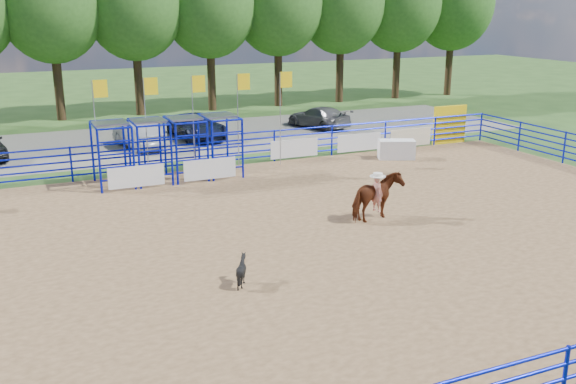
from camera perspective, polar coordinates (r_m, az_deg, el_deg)
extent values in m
plane|color=#3B6026|center=(20.00, 1.91, -4.22)|extent=(120.00, 120.00, 0.00)
cube|color=#96734B|center=(19.99, 1.91, -4.19)|extent=(30.00, 20.00, 0.02)
cube|color=gray|center=(35.53, -10.09, 4.63)|extent=(40.00, 10.00, 0.01)
cube|color=white|center=(30.76, 9.61, 3.76)|extent=(1.86, 1.38, 0.90)
imported|color=#5A2712|center=(21.66, 7.91, -0.46)|extent=(2.06, 1.35, 1.60)
imported|color=red|center=(21.46, 7.98, 1.45)|extent=(0.41, 0.51, 1.23)
cylinder|color=white|center=(21.31, 8.05, 3.13)|extent=(0.54, 0.54, 0.12)
imported|color=black|center=(16.72, -4.14, -6.97)|extent=(0.87, 0.82, 0.77)
imported|color=gray|center=(33.72, -13.14, 5.01)|extent=(2.11, 4.23, 1.33)
imported|color=black|center=(35.53, -8.09, 5.82)|extent=(2.55, 4.90, 1.32)
imported|color=#5B5B5D|center=(38.38, 2.73, 6.66)|extent=(3.02, 4.58, 1.23)
cube|color=white|center=(25.83, -13.32, 1.35)|extent=(2.20, 0.04, 0.85)
cube|color=white|center=(26.50, -6.95, 2.05)|extent=(2.20, 0.04, 0.85)
cube|color=white|center=(30.15, 0.57, 3.90)|extent=(2.40, 0.04, 0.85)
cube|color=white|center=(31.73, 6.35, 4.42)|extent=(2.40, 0.04, 0.85)
cube|color=beige|center=(33.31, 10.84, 4.79)|extent=(2.40, 0.04, 0.90)
cube|color=yellow|center=(34.80, 14.17, 5.82)|extent=(2.00, 0.12, 2.00)
cylinder|color=#3F2B19|center=(43.22, -19.75, 9.19)|extent=(0.56, 0.56, 4.80)
cylinder|color=#3F2B19|center=(43.87, -13.16, 9.80)|extent=(0.56, 0.56, 4.80)
cylinder|color=#3F2B19|center=(45.08, -6.83, 10.26)|extent=(0.56, 0.56, 4.80)
cylinder|color=#3F2B19|center=(46.78, -0.87, 10.58)|extent=(0.56, 0.56, 4.80)
cylinder|color=#3F2B19|center=(48.94, 4.62, 10.78)|extent=(0.56, 0.56, 4.80)
cylinder|color=#3F2B19|center=(51.50, 9.62, 10.88)|extent=(0.56, 0.56, 4.80)
cylinder|color=#3F2B19|center=(54.40, 14.11, 10.90)|extent=(0.56, 0.56, 4.80)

